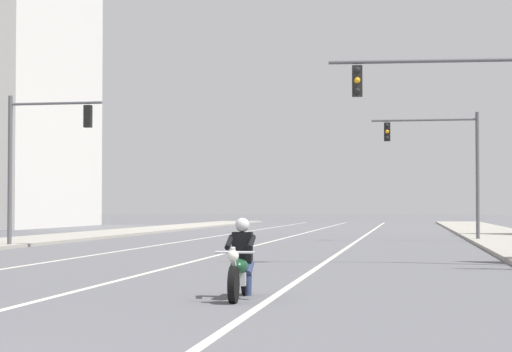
# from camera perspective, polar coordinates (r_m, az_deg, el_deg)

# --- Properties ---
(lane_stripe_center) EXTENTS (0.16, 100.00, 0.01)m
(lane_stripe_center) POSITION_cam_1_polar(r_m,az_deg,el_deg) (53.22, 1.98, -3.62)
(lane_stripe_center) COLOR beige
(lane_stripe_center) RESTS_ON ground
(lane_stripe_left) EXTENTS (0.16, 100.00, 0.01)m
(lane_stripe_left) POSITION_cam_1_polar(r_m,az_deg,el_deg) (53.89, -2.50, -3.59)
(lane_stripe_left) COLOR beige
(lane_stripe_left) RESTS_ON ground
(lane_stripe_right) EXTENTS (0.16, 100.00, 0.01)m
(lane_stripe_right) POSITION_cam_1_polar(r_m,az_deg,el_deg) (52.88, 6.31, -3.62)
(lane_stripe_right) COLOR beige
(lane_stripe_right) RESTS_ON ground
(sidewalk_kerb_left) EXTENTS (4.40, 110.00, 0.14)m
(sidewalk_kerb_left) POSITION_cam_1_polar(r_m,az_deg,el_deg) (50.99, -11.37, -3.58)
(sidewalk_kerb_left) COLOR #9E998E
(sidewalk_kerb_left) RESTS_ON ground
(motorcycle_with_rider) EXTENTS (0.70, 2.19, 1.46)m
(motorcycle_with_rider) POSITION_cam_1_polar(r_m,az_deg,el_deg) (17.49, -0.92, -5.35)
(motorcycle_with_rider) COLOR black
(motorcycle_with_rider) RESTS_ON ground
(traffic_signal_near_right) EXTENTS (5.59, 0.57, 6.20)m
(traffic_signal_near_right) POSITION_cam_1_polar(r_m,az_deg,el_deg) (28.21, 12.24, 3.25)
(traffic_signal_near_right) COLOR #56565B
(traffic_signal_near_right) RESTS_ON ground
(traffic_signal_near_left) EXTENTS (4.01, 0.37, 6.20)m
(traffic_signal_near_left) POSITION_cam_1_polar(r_m,az_deg,el_deg) (40.17, -12.88, 1.61)
(traffic_signal_near_left) COLOR #56565B
(traffic_signal_near_left) RESTS_ON ground
(traffic_signal_mid_right) EXTENTS (5.12, 0.37, 6.20)m
(traffic_signal_mid_right) POSITION_cam_1_polar(r_m,az_deg,el_deg) (47.20, 11.17, 1.18)
(traffic_signal_mid_right) COLOR #56565B
(traffic_signal_mid_right) RESTS_ON ground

